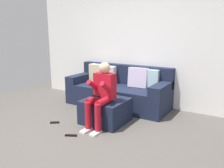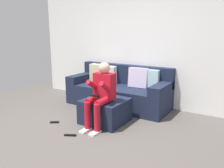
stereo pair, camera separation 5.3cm
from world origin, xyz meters
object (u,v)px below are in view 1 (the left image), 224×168
(remote_by_storage_bin, at_px, (55,122))
(person_seated, at_px, (101,92))
(couch_sectional, at_px, (119,91))
(ottoman, at_px, (106,111))
(remote_near_ottoman, at_px, (71,135))

(remote_by_storage_bin, bearing_deg, person_seated, -13.47)
(couch_sectional, relative_size, ottoman, 3.04)
(remote_near_ottoman, distance_m, remote_by_storage_bin, 0.64)
(couch_sectional, xyz_separation_m, remote_near_ottoman, (0.13, -1.71, -0.32))
(ottoman, xyz_separation_m, remote_by_storage_bin, (-0.73, -0.51, -0.20))
(couch_sectional, height_order, person_seated, person_seated)
(ottoman, distance_m, person_seated, 0.44)
(couch_sectional, bearing_deg, ottoman, -73.95)
(person_seated, relative_size, remote_near_ottoman, 5.92)
(couch_sectional, distance_m, ottoman, 0.99)
(person_seated, height_order, remote_near_ottoman, person_seated)
(ottoman, xyz_separation_m, remote_near_ottoman, (-0.14, -0.76, -0.20))
(ottoman, relative_size, remote_by_storage_bin, 4.69)
(ottoman, bearing_deg, couch_sectional, 106.05)
(remote_near_ottoman, relative_size, remote_by_storage_bin, 1.19)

